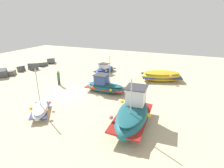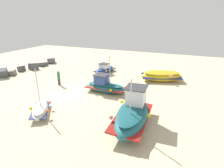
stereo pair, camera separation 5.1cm
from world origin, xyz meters
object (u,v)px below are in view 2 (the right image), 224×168
(fishing_boat_0, at_px, (105,69))
(fishing_boat_3, at_px, (161,76))
(fishing_boat_1, at_px, (105,86))
(person_walking, at_px, (59,77))
(fishing_boat_4, at_px, (40,110))
(fishing_boat_2, at_px, (132,114))

(fishing_boat_0, xyz_separation_m, fishing_boat_3, (-0.50, -7.88, 0.15))
(fishing_boat_0, distance_m, fishing_boat_3, 7.90)
(fishing_boat_1, height_order, fishing_boat_3, fishing_boat_1)
(person_walking, bearing_deg, fishing_boat_4, -35.00)
(fishing_boat_0, height_order, person_walking, person_walking)
(fishing_boat_3, relative_size, fishing_boat_4, 1.41)
(fishing_boat_1, xyz_separation_m, fishing_boat_2, (-5.01, -4.54, 0.27))
(fishing_boat_3, bearing_deg, person_walking, -170.92)
(fishing_boat_0, height_order, fishing_boat_2, fishing_boat_2)
(person_walking, bearing_deg, fishing_boat_1, 31.65)
(fishing_boat_3, xyz_separation_m, fishing_boat_4, (-12.21, 7.69, -0.24))
(fishing_boat_1, xyz_separation_m, person_walking, (-0.23, 5.72, 0.38))
(fishing_boat_0, distance_m, fishing_boat_4, 12.71)
(fishing_boat_0, bearing_deg, fishing_boat_1, 35.96)
(fishing_boat_2, bearing_deg, fishing_boat_0, 30.70)
(fishing_boat_0, bearing_deg, fishing_boat_2, 44.40)
(fishing_boat_0, relative_size, person_walking, 2.29)
(fishing_boat_3, distance_m, fishing_boat_4, 14.43)
(fishing_boat_0, bearing_deg, fishing_boat_3, 97.31)
(fishing_boat_2, bearing_deg, fishing_boat_3, -4.64)
(fishing_boat_2, distance_m, fishing_boat_4, 7.47)
(fishing_boat_1, distance_m, person_walking, 5.73)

